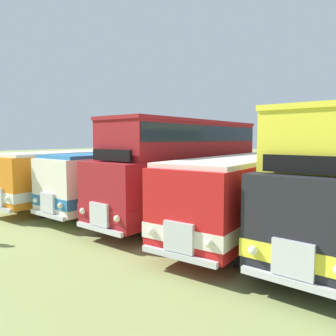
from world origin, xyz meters
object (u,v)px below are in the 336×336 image
object	(u,v)px
bus_fourth_in_row	(255,186)
bus_third_in_row	(185,165)
bus_second_in_row	(138,175)
bus_first_in_row	(92,172)

from	to	relation	value
bus_fourth_in_row	bus_third_in_row	bearing A→B (deg)	-177.24
bus_second_in_row	bus_third_in_row	size ratio (longest dim) A/B	1.06
bus_first_in_row	bus_fourth_in_row	xyz separation A→B (m)	(9.85, 0.07, 0.00)
bus_first_in_row	bus_second_in_row	size ratio (longest dim) A/B	1.05
bus_first_in_row	bus_third_in_row	bearing A→B (deg)	-0.78
bus_first_in_row	bus_fourth_in_row	bearing A→B (deg)	0.40
bus_second_in_row	bus_fourth_in_row	xyz separation A→B (m)	(6.56, -0.22, 0.00)
bus_third_in_row	bus_first_in_row	bearing A→B (deg)	179.22
bus_first_in_row	bus_third_in_row	distance (m)	6.61
bus_second_in_row	bus_fourth_in_row	bearing A→B (deg)	-1.93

